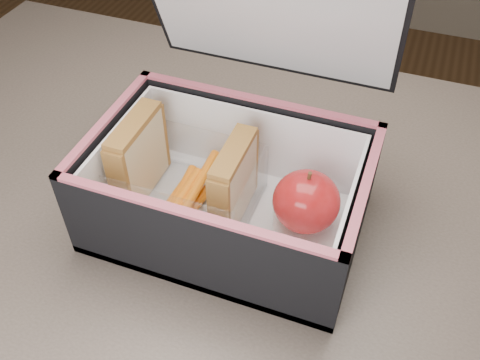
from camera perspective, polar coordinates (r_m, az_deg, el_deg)
The scene contains 8 objects.
kitchen_table at distance 0.68m, azimuth 1.15°, elevation -10.98°, with size 1.20×0.80×0.75m.
lunch_bag at distance 0.58m, azimuth -1.12°, elevation -0.19°, with size 0.29×0.27×0.28m.
plastic_tub at distance 0.61m, azimuth -5.74°, elevation -0.10°, with size 0.16×0.11×0.07m, color white, non-canonical shape.
sandwich_left at distance 0.62m, azimuth -10.76°, elevation 2.49°, with size 0.02×0.09×0.10m.
sandwich_right at distance 0.58m, azimuth -0.66°, elevation -0.27°, with size 0.02×0.08×0.10m.
carrot_sticks at distance 0.61m, azimuth -5.90°, elevation -1.87°, with size 0.05×0.13×0.03m.
paper_napkin at distance 0.60m, azimuth 7.18°, elevation -4.91°, with size 0.08×0.08×0.01m, color white.
red_apple at distance 0.57m, azimuth 7.08°, elevation -2.28°, with size 0.10×0.10×0.08m.
Camera 1 is at (0.12, -0.37, 1.22)m, focal length 40.00 mm.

